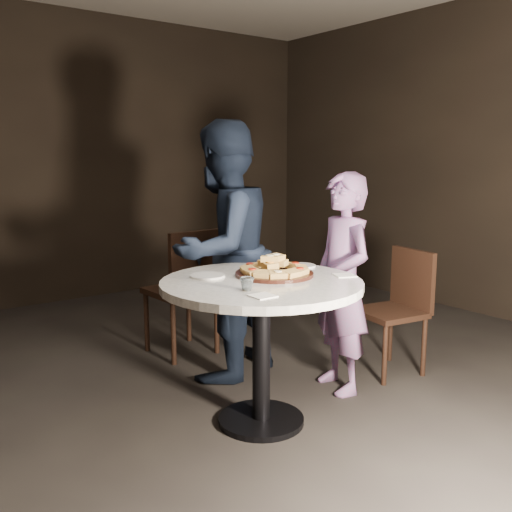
# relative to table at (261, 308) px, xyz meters

# --- Properties ---
(floor) EXTENTS (7.00, 7.00, 0.00)m
(floor) POSITION_rel_table_xyz_m (0.13, 0.03, -0.69)
(floor) COLOR black
(floor) RESTS_ON ground
(table) EXTENTS (1.46, 1.46, 0.85)m
(table) POSITION_rel_table_xyz_m (0.00, 0.00, 0.00)
(table) COLOR black
(table) RESTS_ON ground
(serving_board) EXTENTS (0.46, 0.46, 0.02)m
(serving_board) POSITION_rel_table_xyz_m (0.14, 0.05, 0.17)
(serving_board) COLOR black
(serving_board) RESTS_ON table
(focaccia_pile) EXTENTS (0.40, 0.40, 0.11)m
(focaccia_pile) POSITION_rel_table_xyz_m (0.13, 0.06, 0.21)
(focaccia_pile) COLOR tan
(focaccia_pile) RESTS_ON serving_board
(plate_left) EXTENTS (0.23, 0.23, 0.01)m
(plate_left) POSITION_rel_table_xyz_m (-0.19, 0.26, 0.16)
(plate_left) COLOR white
(plate_left) RESTS_ON table
(plate_right) EXTENTS (0.19, 0.19, 0.01)m
(plate_right) POSITION_rel_table_xyz_m (0.45, 0.17, 0.16)
(plate_right) COLOR white
(plate_right) RESTS_ON table
(water_glass) EXTENTS (0.10, 0.10, 0.07)m
(water_glass) POSITION_rel_table_xyz_m (-0.21, -0.15, 0.19)
(water_glass) COLOR silver
(water_glass) RESTS_ON table
(napkin_near) EXTENTS (0.12, 0.12, 0.01)m
(napkin_near) POSITION_rel_table_xyz_m (-0.22, -0.30, 0.16)
(napkin_near) COLOR white
(napkin_near) RESTS_ON table
(napkin_far) EXTENTS (0.15, 0.15, 0.01)m
(napkin_far) POSITION_rel_table_xyz_m (0.46, -0.19, 0.16)
(napkin_far) COLOR white
(napkin_far) RESTS_ON table
(chair_far) EXTENTS (0.49, 0.51, 0.99)m
(chair_far) POSITION_rel_table_xyz_m (0.24, 1.24, -0.12)
(chair_far) COLOR black
(chair_far) RESTS_ON ground
(chair_right) EXTENTS (0.49, 0.47, 0.88)m
(chair_right) POSITION_rel_table_xyz_m (1.29, 0.07, -0.18)
(chair_right) COLOR black
(chair_right) RESTS_ON ground
(diner_navy) EXTENTS (1.02, 0.90, 1.76)m
(diner_navy) POSITION_rel_table_xyz_m (0.24, 0.75, 0.19)
(diner_navy) COLOR black
(diner_navy) RESTS_ON ground
(diner_teal) EXTENTS (0.46, 0.59, 1.43)m
(diner_teal) POSITION_rel_table_xyz_m (0.72, 0.09, 0.03)
(diner_teal) COLOR slate
(diner_teal) RESTS_ON ground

